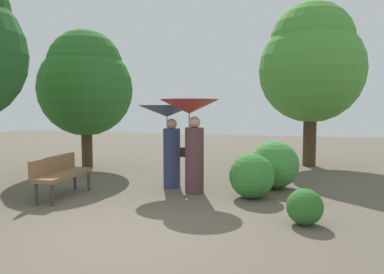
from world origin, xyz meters
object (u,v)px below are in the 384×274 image
(park_bench, at_px, (61,172))
(tree_mid_left, at_px, (86,82))
(person_left, at_px, (169,126))
(person_right, at_px, (191,124))
(tree_near_right, at_px, (312,62))

(park_bench, bearing_deg, tree_mid_left, 20.41)
(person_left, distance_m, tree_mid_left, 3.79)
(person_right, bearing_deg, person_left, 62.71)
(person_left, xyz_separation_m, tree_mid_left, (-3.23, 1.61, 1.16))
(tree_near_right, bearing_deg, person_left, -126.78)
(park_bench, height_order, tree_near_right, tree_near_right)
(person_right, bearing_deg, park_bench, 119.11)
(person_right, xyz_separation_m, tree_mid_left, (-3.88, 2.00, 1.09))
(park_bench, xyz_separation_m, tree_near_right, (4.90, 5.74, 2.73))
(person_right, bearing_deg, tree_near_right, -24.92)
(person_right, height_order, park_bench, person_right)
(tree_mid_left, bearing_deg, person_right, -27.28)
(person_left, distance_m, person_right, 0.77)
(person_left, distance_m, park_bench, 2.52)
(person_right, bearing_deg, tree_mid_left, 66.20)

